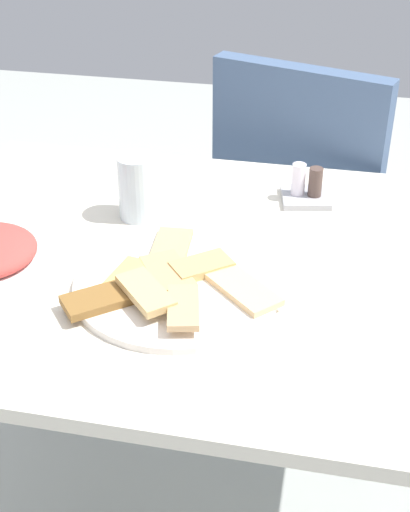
# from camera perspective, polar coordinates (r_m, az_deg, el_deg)

# --- Properties ---
(dining_table) EXTENTS (1.12, 0.79, 0.75)m
(dining_table) POSITION_cam_1_polar(r_m,az_deg,el_deg) (1.24, 1.33, -3.82)
(dining_table) COLOR silver
(dining_table) RESTS_ON ground_plane
(dining_chair) EXTENTS (0.53, 0.53, 0.92)m
(dining_chair) POSITION_cam_1_polar(r_m,az_deg,el_deg) (1.81, 8.15, 3.52)
(dining_chair) COLOR #486084
(dining_chair) RESTS_ON ground_plane
(pide_platter) EXTENTS (0.33, 0.33, 0.04)m
(pide_platter) POSITION_cam_1_polar(r_m,az_deg,el_deg) (1.12, -2.44, -2.20)
(pide_platter) COLOR white
(pide_platter) RESTS_ON dining_table
(drinking_glass) EXTENTS (0.07, 0.07, 0.12)m
(drinking_glass) POSITION_cam_1_polar(r_m,az_deg,el_deg) (1.30, -5.37, 5.48)
(drinking_glass) COLOR silver
(drinking_glass) RESTS_ON dining_table
(condiment_caddy) EXTENTS (0.11, 0.11, 0.07)m
(condiment_caddy) POSITION_cam_1_polar(r_m,az_deg,el_deg) (1.38, 8.03, 5.24)
(condiment_caddy) COLOR #B2B2B7
(condiment_caddy) RESTS_ON dining_table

